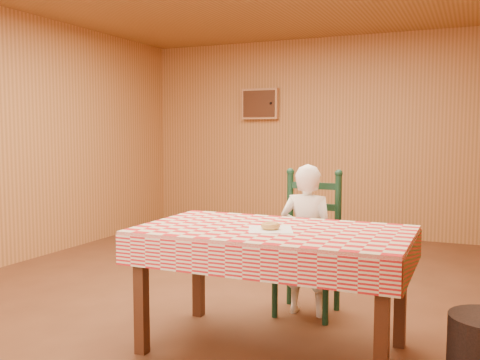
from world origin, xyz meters
The scene contains 7 objects.
ground centered at (0.00, 0.00, 0.00)m, with size 6.00×6.00×0.00m, color brown.
cabin_walls centered at (0.00, 0.53, 1.83)m, with size 5.10×6.05×2.65m.
dining_table centered at (0.72, -0.93, 0.69)m, with size 1.66×0.96×0.77m.
ladder_chair centered at (0.72, -0.14, 0.50)m, with size 0.44×0.40×1.08m.
seated_child centered at (0.72, -0.20, 0.56)m, with size 0.41×0.27×1.12m, color white.
napkin centered at (0.72, -0.98, 0.77)m, with size 0.26×0.26×0.00m, color white.
donut centered at (0.72, -0.98, 0.79)m, with size 0.12×0.12×0.04m, color #C79547.
Camera 1 is at (1.83, -3.97, 1.36)m, focal length 40.00 mm.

